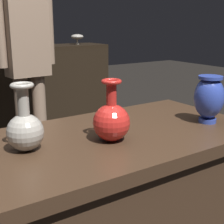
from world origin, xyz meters
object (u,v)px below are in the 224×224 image
at_px(vase_centerpiece, 111,120).
at_px(vase_left_accent, 25,128).
at_px(vase_tall_behind, 209,97).
at_px(shelf_vase_far_right, 77,37).
at_px(visitor_center_back, 27,56).

xyz_separation_m(vase_centerpiece, vase_left_accent, (-0.30, 0.08, -0.00)).
bearing_deg(vase_tall_behind, shelf_vase_far_right, 75.37).
height_order(shelf_vase_far_right, visitor_center_back, visitor_center_back).
bearing_deg(vase_tall_behind, visitor_center_back, 97.46).
xyz_separation_m(vase_left_accent, shelf_vase_far_right, (1.38, 2.19, 0.19)).
bearing_deg(vase_left_accent, shelf_vase_far_right, 57.72).
bearing_deg(vase_tall_behind, vase_left_accent, 170.55).
relative_size(vase_centerpiece, visitor_center_back, 0.14).
bearing_deg(vase_tall_behind, vase_centerpiece, 174.68).
xyz_separation_m(vase_tall_behind, visitor_center_back, (-0.21, 1.62, 0.06)).
bearing_deg(visitor_center_back, vase_left_accent, 64.96).
xyz_separation_m(vase_centerpiece, shelf_vase_far_right, (1.08, 2.27, 0.19)).
xyz_separation_m(shelf_vase_far_right, visitor_center_back, (-0.82, -0.70, -0.10)).
bearing_deg(vase_left_accent, visitor_center_back, 69.27).
bearing_deg(visitor_center_back, vase_centerpiece, 76.08).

